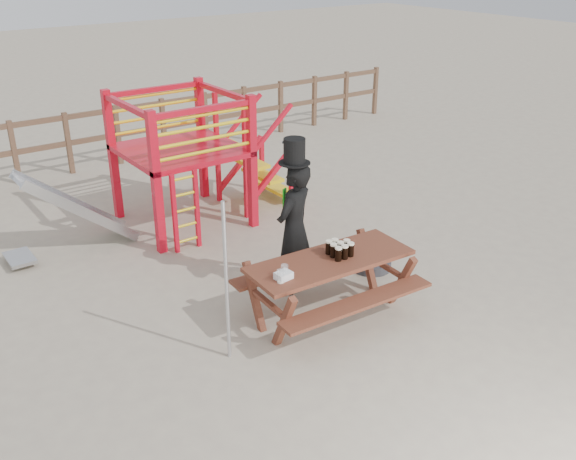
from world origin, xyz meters
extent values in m
plane|color=tan|center=(0.00, 0.00, 0.00)|extent=(60.00, 60.00, 0.00)
cube|color=brown|center=(0.00, 7.00, 1.10)|extent=(15.00, 0.06, 0.10)
cube|color=brown|center=(0.00, 7.00, 0.60)|extent=(15.00, 0.06, 0.10)
cube|color=brown|center=(-1.50, 7.00, 0.60)|extent=(0.09, 0.09, 1.20)
cube|color=brown|center=(-0.50, 7.00, 0.60)|extent=(0.09, 0.09, 1.20)
cube|color=brown|center=(0.50, 7.00, 0.60)|extent=(0.09, 0.09, 1.20)
cube|color=brown|center=(1.50, 7.00, 0.60)|extent=(0.09, 0.09, 1.20)
cube|color=brown|center=(2.50, 7.00, 0.60)|extent=(0.09, 0.09, 1.20)
cube|color=brown|center=(3.50, 7.00, 0.60)|extent=(0.09, 0.09, 1.20)
cube|color=brown|center=(4.50, 7.00, 0.60)|extent=(0.09, 0.09, 1.20)
cube|color=brown|center=(5.50, 7.00, 0.60)|extent=(0.09, 0.09, 1.20)
cube|color=brown|center=(6.50, 7.00, 0.60)|extent=(0.09, 0.09, 1.20)
cube|color=brown|center=(7.50, 7.00, 0.60)|extent=(0.09, 0.09, 1.20)
cube|color=red|center=(-0.60, 2.80, 1.05)|extent=(0.12, 0.12, 2.10)
cube|color=red|center=(1.00, 2.80, 1.05)|extent=(0.12, 0.12, 2.10)
cube|color=red|center=(-0.60, 4.40, 1.05)|extent=(0.12, 0.12, 2.10)
cube|color=red|center=(1.00, 4.40, 1.05)|extent=(0.12, 0.12, 2.10)
cube|color=red|center=(0.20, 3.60, 1.20)|extent=(1.72, 1.72, 0.08)
cube|color=red|center=(0.20, 2.80, 2.00)|extent=(1.60, 0.08, 0.08)
cube|color=red|center=(0.20, 4.40, 2.00)|extent=(1.60, 0.08, 0.08)
cube|color=red|center=(-0.60, 3.60, 2.00)|extent=(0.08, 1.60, 0.08)
cube|color=red|center=(1.00, 3.60, 2.00)|extent=(0.08, 1.60, 0.08)
cylinder|color=yellow|center=(0.20, 2.80, 1.38)|extent=(1.50, 0.05, 0.05)
cylinder|color=yellow|center=(0.20, 4.40, 1.38)|extent=(1.50, 0.05, 0.05)
cylinder|color=yellow|center=(0.20, 2.80, 1.56)|extent=(1.50, 0.05, 0.05)
cylinder|color=yellow|center=(0.20, 4.40, 1.56)|extent=(1.50, 0.05, 0.05)
cylinder|color=yellow|center=(0.20, 2.80, 1.74)|extent=(1.50, 0.05, 0.05)
cylinder|color=yellow|center=(0.20, 4.40, 1.74)|extent=(1.50, 0.05, 0.05)
cylinder|color=yellow|center=(0.20, 2.80, 1.92)|extent=(1.50, 0.05, 0.05)
cylinder|color=yellow|center=(0.20, 4.40, 1.92)|extent=(1.50, 0.05, 0.05)
cube|color=red|center=(-0.43, 2.65, 0.60)|extent=(0.06, 0.06, 1.20)
cube|color=red|center=(-0.07, 2.65, 0.60)|extent=(0.06, 0.06, 1.20)
cylinder|color=yellow|center=(-0.25, 2.65, 0.15)|extent=(0.36, 0.04, 0.04)
cylinder|color=yellow|center=(-0.25, 2.65, 0.39)|extent=(0.36, 0.04, 0.04)
cylinder|color=yellow|center=(-0.25, 2.65, 0.63)|extent=(0.36, 0.04, 0.04)
cylinder|color=yellow|center=(-0.25, 2.65, 0.87)|extent=(0.36, 0.04, 0.04)
cylinder|color=yellow|center=(-0.25, 2.65, 1.11)|extent=(0.36, 0.04, 0.04)
cube|color=yellow|center=(1.15, 3.60, 1.08)|extent=(0.30, 0.90, 0.06)
cube|color=yellow|center=(1.43, 3.60, 0.78)|extent=(0.30, 0.90, 0.06)
cube|color=yellow|center=(1.71, 3.60, 0.48)|extent=(0.30, 0.90, 0.06)
cube|color=yellow|center=(1.99, 3.60, 0.18)|extent=(0.30, 0.90, 0.06)
cube|color=red|center=(1.55, 3.15, 0.60)|extent=(0.95, 0.08, 0.86)
cube|color=red|center=(1.55, 4.05, 0.60)|extent=(0.95, 0.08, 0.86)
cube|color=#B1B3B8|center=(-1.50, 3.60, 0.62)|extent=(1.53, 0.55, 1.21)
cube|color=#B1B3B8|center=(-1.50, 3.33, 0.66)|extent=(1.58, 0.04, 1.28)
cube|color=#B1B3B8|center=(-1.50, 3.87, 0.66)|extent=(1.58, 0.04, 1.28)
cube|color=#B1B3B8|center=(-2.40, 3.60, 0.10)|extent=(0.35, 0.55, 0.05)
cube|color=brown|center=(0.27, 0.01, 0.75)|extent=(2.03, 0.86, 0.05)
cube|color=brown|center=(0.24, -0.54, 0.45)|extent=(2.01, 0.39, 0.04)
cube|color=brown|center=(0.30, 0.56, 0.45)|extent=(2.01, 0.39, 0.04)
cube|color=brown|center=(-0.57, 0.06, 0.36)|extent=(0.15, 1.20, 0.72)
cube|color=brown|center=(1.12, -0.04, 0.36)|extent=(0.15, 1.20, 0.72)
imported|color=black|center=(0.32, 0.78, 0.86)|extent=(0.74, 0.63, 1.73)
cube|color=#0E9C0F|center=(0.26, 0.91, 1.07)|extent=(0.07, 0.05, 0.40)
cylinder|color=black|center=(0.32, 0.78, 1.73)|extent=(0.39, 0.39, 0.01)
cylinder|color=black|center=(0.32, 0.78, 1.89)|extent=(0.26, 0.26, 0.30)
cube|color=white|center=(0.26, 0.90, 1.99)|extent=(0.13, 0.06, 0.03)
cylinder|color=#B2B2B7|center=(-1.15, -0.01, 0.92)|extent=(0.04, 0.04, 1.84)
cylinder|color=#313136|center=(1.53, 0.62, 0.06)|extent=(0.56, 0.56, 0.13)
cylinder|color=#313136|center=(1.53, 0.62, 0.18)|extent=(0.06, 0.06, 0.11)
cube|color=white|center=(-0.45, -0.07, 0.81)|extent=(0.19, 0.16, 0.08)
cylinder|color=black|center=(0.32, -0.08, 0.85)|extent=(0.08, 0.08, 0.15)
cylinder|color=#FDF0CF|center=(0.32, -0.08, 0.93)|extent=(0.08, 0.08, 0.02)
cylinder|color=black|center=(0.41, -0.08, 0.85)|extent=(0.08, 0.08, 0.15)
cylinder|color=#FDF0CF|center=(0.41, -0.08, 0.93)|extent=(0.08, 0.08, 0.02)
cylinder|color=black|center=(0.51, -0.07, 0.85)|extent=(0.08, 0.08, 0.15)
cylinder|color=#FDF0CF|center=(0.51, -0.07, 0.93)|extent=(0.08, 0.08, 0.02)
cylinder|color=black|center=(0.33, 0.03, 0.85)|extent=(0.08, 0.08, 0.15)
cylinder|color=#FDF0CF|center=(0.33, 0.03, 0.93)|extent=(0.08, 0.08, 0.02)
cylinder|color=black|center=(0.43, 0.02, 0.85)|extent=(0.08, 0.08, 0.15)
cylinder|color=#FDF0CF|center=(0.43, 0.02, 0.93)|extent=(0.08, 0.08, 0.02)
cylinder|color=black|center=(0.53, 0.02, 0.85)|extent=(0.08, 0.08, 0.15)
cylinder|color=#FDF0CF|center=(0.53, 0.02, 0.93)|extent=(0.08, 0.08, 0.02)
cylinder|color=black|center=(0.34, 0.12, 0.85)|extent=(0.08, 0.08, 0.15)
cylinder|color=#FDF0CF|center=(0.34, 0.12, 0.93)|extent=(0.08, 0.08, 0.02)
cylinder|color=black|center=(0.43, 0.12, 0.85)|extent=(0.08, 0.08, 0.15)
cylinder|color=#FDF0CF|center=(0.43, 0.12, 0.93)|extent=(0.08, 0.08, 0.02)
cylinder|color=silver|center=(-0.53, -0.11, 0.85)|extent=(0.08, 0.08, 0.15)
cylinder|color=#FDF0CF|center=(-0.53, -0.11, 0.78)|extent=(0.07, 0.07, 0.02)
cylinder|color=silver|center=(-0.42, -0.04, 0.85)|extent=(0.08, 0.08, 0.15)
cylinder|color=#FDF0CF|center=(-0.42, -0.04, 0.78)|extent=(0.07, 0.07, 0.02)
camera|label=1|loc=(-4.04, -5.12, 4.19)|focal=40.00mm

